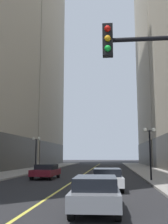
{
  "coord_description": "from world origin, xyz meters",
  "views": [
    {
      "loc": [
        3.27,
        -3.3,
        2.1
      ],
      "look_at": [
        0.02,
        28.41,
        7.22
      ],
      "focal_mm": 43.74,
      "sensor_mm": 36.0,
      "label": 1
    }
  ],
  "objects_px": {
    "car_grey": "(96,192)",
    "car_maroon": "(46,171)",
    "street_lamp_left_far": "(36,147)",
    "car_white": "(107,178)",
    "street_lamp_right_mid": "(150,142)"
  },
  "relations": [
    {
      "from": "car_grey",
      "to": "car_maroon",
      "type": "height_order",
      "value": "same"
    },
    {
      "from": "street_lamp_left_far",
      "to": "car_white",
      "type": "bearing_deg",
      "value": -60.96
    },
    {
      "from": "car_maroon",
      "to": "street_lamp_right_mid",
      "type": "distance_m",
      "value": 9.78
    },
    {
      "from": "car_white",
      "to": "street_lamp_left_far",
      "type": "xyz_separation_m",
      "value": [
        -9.33,
        16.8,
        2.54
      ]
    },
    {
      "from": "car_white",
      "to": "street_lamp_left_far",
      "type": "bearing_deg",
      "value": 119.04
    },
    {
      "from": "car_grey",
      "to": "car_white",
      "type": "distance_m",
      "value": 6.7
    },
    {
      "from": "car_grey",
      "to": "street_lamp_right_mid",
      "type": "distance_m",
      "value": 13.28
    },
    {
      "from": "car_maroon",
      "to": "car_grey",
      "type": "bearing_deg",
      "value": -69.31
    },
    {
      "from": "car_white",
      "to": "car_maroon",
      "type": "relative_size",
      "value": 1.01
    },
    {
      "from": "street_lamp_right_mid",
      "to": "car_grey",
      "type": "bearing_deg",
      "value": -106.85
    },
    {
      "from": "car_white",
      "to": "car_maroon",
      "type": "bearing_deg",
      "value": 126.59
    },
    {
      "from": "car_grey",
      "to": "car_white",
      "type": "bearing_deg",
      "value": 87.36
    },
    {
      "from": "street_lamp_left_far",
      "to": "car_maroon",
      "type": "bearing_deg",
      "value": -68.48
    },
    {
      "from": "car_maroon",
      "to": "street_lamp_right_mid",
      "type": "bearing_deg",
      "value": -12.14
    },
    {
      "from": "street_lamp_left_far",
      "to": "street_lamp_right_mid",
      "type": "height_order",
      "value": "same"
    }
  ]
}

